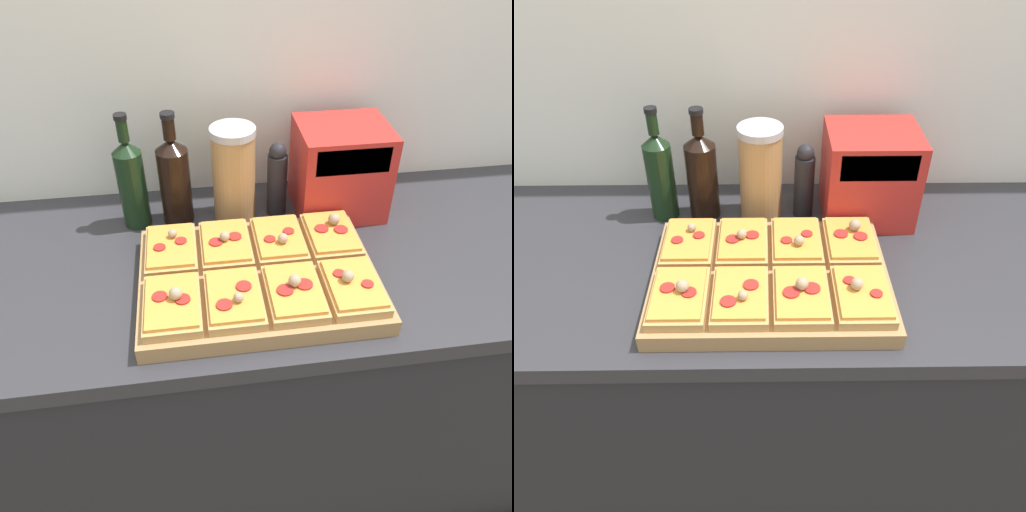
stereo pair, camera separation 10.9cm
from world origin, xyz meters
TOP-DOWN VIEW (x-y plane):
  - wall_back at (0.00, 0.67)m, footprint 6.00×0.06m
  - kitchen_counter at (0.00, 0.32)m, footprint 2.63×0.67m
  - cutting_board at (0.05, 0.21)m, footprint 0.51×0.37m
  - pizza_slice_back_left at (-0.13, 0.30)m, footprint 0.11×0.17m
  - pizza_slice_back_midleft at (-0.01, 0.30)m, footprint 0.11×0.17m
  - pizza_slice_back_midright at (0.12, 0.30)m, footprint 0.11×0.17m
  - pizza_slice_back_right at (0.24, 0.30)m, footprint 0.11×0.17m
  - pizza_slice_front_left at (-0.13, 0.12)m, footprint 0.11×0.17m
  - pizza_slice_front_midleft at (-0.01, 0.12)m, footprint 0.11×0.17m
  - pizza_slice_front_midright at (0.12, 0.12)m, footprint 0.11×0.17m
  - pizza_slice_front_right at (0.24, 0.12)m, footprint 0.11×0.17m
  - olive_oil_bottle at (-0.22, 0.49)m, footprint 0.07×0.07m
  - wine_bottle at (-0.11, 0.49)m, footprint 0.08×0.08m
  - grain_jar_tall at (0.03, 0.49)m, footprint 0.11×0.11m
  - pepper_mill at (0.14, 0.49)m, footprint 0.05×0.05m
  - toaster_oven at (0.31, 0.49)m, footprint 0.25×0.20m

SIDE VIEW (x-z plane):
  - kitchen_counter at x=0.00m, z-range 0.00..0.89m
  - cutting_board at x=0.05m, z-range 0.89..0.93m
  - pizza_slice_back_left at x=-0.13m, z-range 0.92..0.97m
  - pizza_slice_front_midleft at x=-0.01m, z-range 0.92..0.97m
  - pizza_slice_back_midleft at x=-0.01m, z-range 0.92..0.97m
  - pizza_slice_back_midright at x=0.12m, z-range 0.92..0.97m
  - pizza_slice_front_right at x=0.24m, z-range 0.92..0.97m
  - pizza_slice_front_left at x=-0.13m, z-range 0.92..0.97m
  - pizza_slice_front_midright at x=0.12m, z-range 0.92..0.97m
  - pizza_slice_back_right at x=0.24m, z-range 0.92..0.97m
  - pepper_mill at x=0.14m, z-range 0.89..1.09m
  - toaster_oven at x=0.31m, z-range 0.89..1.12m
  - wine_bottle at x=-0.11m, z-range 0.86..1.16m
  - olive_oil_bottle at x=-0.22m, z-range 0.86..1.16m
  - grain_jar_tall at x=0.03m, z-range 0.89..1.14m
  - wall_back at x=0.00m, z-range 0.00..2.50m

